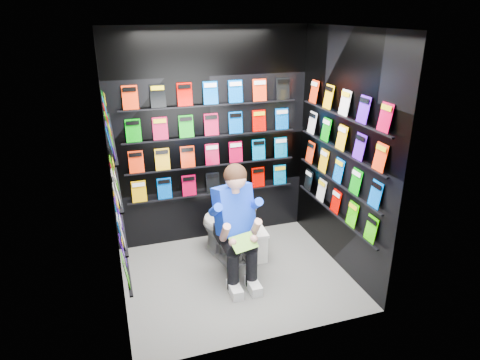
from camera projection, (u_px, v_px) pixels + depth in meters
name	position (u px, v px, depth m)	size (l,w,h in m)	color
floor	(237.00, 277.00, 4.72)	(2.40, 2.40, 0.00)	#626260
ceiling	(236.00, 27.00, 3.76)	(2.40, 2.40, 0.00)	white
wall_back	(211.00, 139.00, 5.13)	(2.40, 0.04, 2.60)	black
wall_front	(275.00, 207.00, 3.36)	(2.40, 0.04, 2.60)	black
wall_left	(111.00, 180.00, 3.90)	(0.04, 2.00, 2.60)	black
wall_right	(343.00, 155.00, 4.59)	(0.04, 2.00, 2.60)	black
comics_back	(212.00, 140.00, 5.10)	(2.10, 0.06, 1.37)	#C80500
comics_left	(114.00, 179.00, 3.90)	(0.06, 1.70, 1.37)	#C80500
comics_right	(340.00, 154.00, 4.58)	(0.06, 1.70, 1.37)	#C80500
toilet	(224.00, 228.00, 5.00)	(0.42, 0.75, 0.73)	white
longbox	(252.00, 243.00, 5.09)	(0.24, 0.44, 0.33)	white
longbox_lid	(253.00, 229.00, 5.02)	(0.27, 0.47, 0.03)	white
reader	(233.00, 210.00, 4.51)	(0.53, 0.78, 1.43)	#1034CA
held_comic	(244.00, 242.00, 4.27)	(0.27, 0.01, 0.19)	#289252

